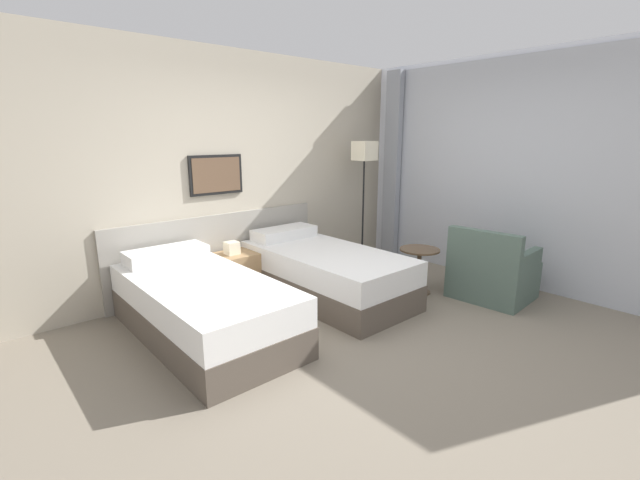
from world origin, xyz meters
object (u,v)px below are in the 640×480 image
at_px(floor_lamp, 364,160).
at_px(bed_near_door, 203,306).
at_px(armchair, 492,275).
at_px(side_table, 419,262).
at_px(bed_near_window, 325,272).
at_px(nightstand, 233,273).

bearing_deg(floor_lamp, bed_near_door, -167.48).
relative_size(bed_near_door, armchair, 2.43).
bearing_deg(bed_near_door, armchair, -24.13).
distance_m(floor_lamp, side_table, 1.68).
xyz_separation_m(bed_near_window, armchair, (1.35, -1.26, -0.01)).
xyz_separation_m(nightstand, floor_lamp, (1.99, -0.13, 1.19)).
bearing_deg(bed_near_door, bed_near_window, 0.00).
bearing_deg(bed_near_window, floor_lamp, 25.78).
bearing_deg(side_table, armchair, -53.82).
xyz_separation_m(floor_lamp, armchair, (0.09, -1.87, -1.17)).
bearing_deg(bed_near_window, armchair, -43.16).
bearing_deg(nightstand, bed_near_window, -45.03).
bearing_deg(bed_near_door, side_table, -14.91).
height_order(bed_near_door, bed_near_window, same).
height_order(floor_lamp, armchair, floor_lamp).
height_order(bed_near_door, floor_lamp, floor_lamp).
height_order(bed_near_window, side_table, bed_near_window).
height_order(nightstand, floor_lamp, floor_lamp).
bearing_deg(floor_lamp, armchair, -87.16).
distance_m(bed_near_door, nightstand, 1.04).
bearing_deg(side_table, floor_lamp, 73.18).
bearing_deg(armchair, floor_lamp, -0.96).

